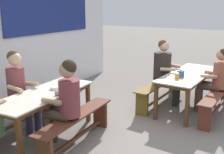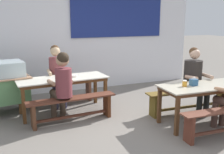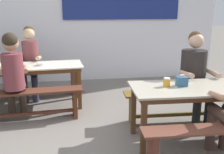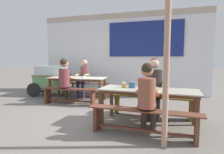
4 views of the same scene
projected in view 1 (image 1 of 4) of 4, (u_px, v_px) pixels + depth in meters
The scene contains 15 objects.
ground_plane at pixel (140, 129), 4.66m from camera, with size 40.00×40.00×0.00m, color slate.
backdrop_wall at pixel (18, 27), 5.68m from camera, with size 6.33×0.23×2.99m.
dining_table_far at pixel (44, 97), 4.26m from camera, with size 1.83×0.78×0.72m.
dining_table_near at pixel (189, 77), 5.44m from camera, with size 1.93×0.78×0.72m.
bench_far_back at pixel (18, 112), 4.61m from camera, with size 1.79×0.38×0.47m.
bench_far_front at pixel (76, 125), 4.09m from camera, with size 1.67×0.38×0.47m.
bench_near_back at pixel (160, 89), 5.84m from camera, with size 1.90×0.38×0.47m.
bench_near_front at pixel (218, 99), 5.22m from camera, with size 1.93×0.34×0.47m.
person_center_facing at pixel (19, 86), 4.47m from camera, with size 0.41×0.55×1.33m.
person_right_near_table at pixel (165, 68), 5.74m from camera, with size 0.48×0.57×1.33m.
person_left_back_turned at pixel (65, 98), 3.88m from camera, with size 0.45×0.56×1.32m.
person_near_front at pixel (216, 77), 5.21m from camera, with size 0.40×0.57×1.26m.
tissue_box at pixel (181, 74), 5.17m from camera, with size 0.12×0.10×0.14m.
condiment_jar at pixel (177, 76), 5.02m from camera, with size 0.08×0.08×0.11m.
soup_bowl at pixel (55, 88), 4.41m from camera, with size 0.15×0.15×0.05m, color silver.
Camera 1 is at (-3.92, -1.78, 2.03)m, focal length 44.62 mm.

